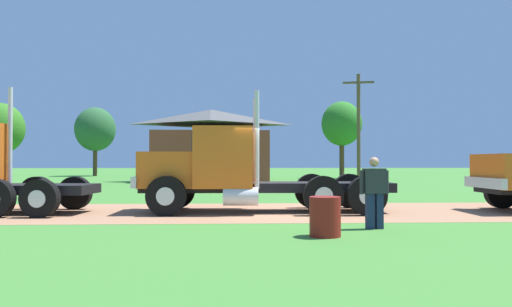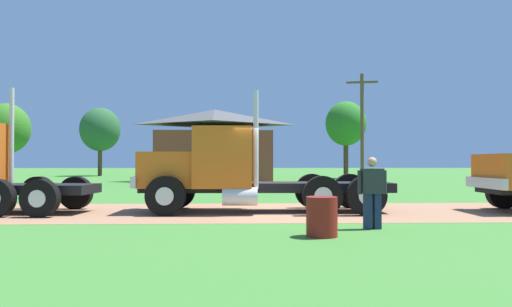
{
  "view_description": "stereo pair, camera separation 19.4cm",
  "coord_description": "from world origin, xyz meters",
  "px_view_note": "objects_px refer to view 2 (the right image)",
  "views": [
    {
      "loc": [
        -1.22,
        -14.41,
        1.53
      ],
      "look_at": [
        -0.56,
        0.75,
        1.8
      ],
      "focal_mm": 33.03,
      "sensor_mm": 36.0,
      "label": 1
    },
    {
      "loc": [
        -1.03,
        -14.42,
        1.53
      ],
      "look_at": [
        -0.56,
        0.75,
        1.8
      ],
      "focal_mm": 33.03,
      "sensor_mm": 36.0,
      "label": 2
    }
  ],
  "objects_px": {
    "steel_barrel": "(322,217)",
    "shed_building": "(215,147)",
    "visitor_walking_mid": "(372,190)",
    "utility_pole_near": "(362,125)",
    "truck_foreground_white": "(229,171)"
  },
  "relations": [
    {
      "from": "truck_foreground_white",
      "to": "utility_pole_near",
      "type": "xyz_separation_m",
      "value": [
        8.95,
        18.71,
        2.92
      ]
    },
    {
      "from": "visitor_walking_mid",
      "to": "steel_barrel",
      "type": "height_order",
      "value": "visitor_walking_mid"
    },
    {
      "from": "shed_building",
      "to": "utility_pole_near",
      "type": "xyz_separation_m",
      "value": [
        10.67,
        -3.48,
        1.45
      ]
    },
    {
      "from": "visitor_walking_mid",
      "to": "utility_pole_near",
      "type": "height_order",
      "value": "utility_pole_near"
    },
    {
      "from": "steel_barrel",
      "to": "shed_building",
      "type": "height_order",
      "value": "shed_building"
    },
    {
      "from": "steel_barrel",
      "to": "shed_building",
      "type": "bearing_deg",
      "value": 97.87
    },
    {
      "from": "visitor_walking_mid",
      "to": "steel_barrel",
      "type": "distance_m",
      "value": 1.76
    },
    {
      "from": "shed_building",
      "to": "utility_pole_near",
      "type": "height_order",
      "value": "utility_pole_near"
    },
    {
      "from": "steel_barrel",
      "to": "utility_pole_near",
      "type": "bearing_deg",
      "value": 73.6
    },
    {
      "from": "steel_barrel",
      "to": "shed_building",
      "type": "distance_m",
      "value": 27.39
    },
    {
      "from": "truck_foreground_white",
      "to": "utility_pole_near",
      "type": "distance_m",
      "value": 20.94
    },
    {
      "from": "visitor_walking_mid",
      "to": "utility_pole_near",
      "type": "distance_m",
      "value": 23.42
    },
    {
      "from": "truck_foreground_white",
      "to": "visitor_walking_mid",
      "type": "relative_size",
      "value": 4.73
    },
    {
      "from": "shed_building",
      "to": "utility_pole_near",
      "type": "distance_m",
      "value": 11.31
    },
    {
      "from": "visitor_walking_mid",
      "to": "shed_building",
      "type": "relative_size",
      "value": 0.18
    }
  ]
}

